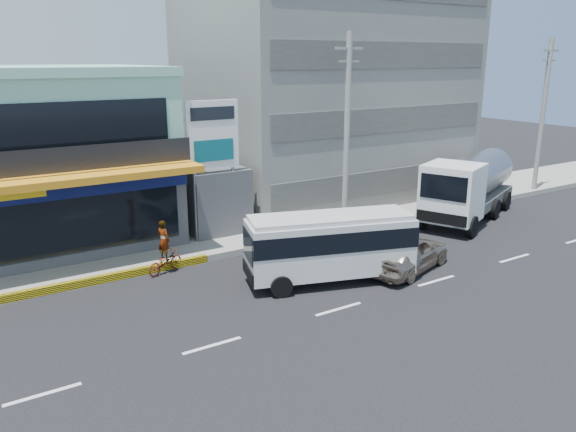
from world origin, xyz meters
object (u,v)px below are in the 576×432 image
object	(u,v)px
utility_pole_near	(347,133)
utility_pole_far	(543,116)
tanker_truck	(469,186)
shop_building	(25,163)
motorcycle_rider	(165,256)
satellite_dish	(208,165)
sedan	(408,253)
concrete_building	(323,86)
minibus	(330,242)
billboard	(213,143)

from	to	relation	value
utility_pole_near	utility_pole_far	world-z (taller)	same
tanker_truck	utility_pole_near	bearing A→B (deg)	165.89
shop_building	motorcycle_rider	size ratio (longest dim) A/B	5.39
motorcycle_rider	utility_pole_far	bearing A→B (deg)	1.32
utility_pole_near	satellite_dish	bearing A→B (deg)	149.04
satellite_dish	sedan	xyz separation A→B (m)	(4.82, -9.50, -2.78)
concrete_building	satellite_dish	bearing A→B (deg)	-158.20
utility_pole_far	minibus	distance (m)	21.61
satellite_dish	tanker_truck	bearing A→B (deg)	-22.26
concrete_building	minibus	distance (m)	16.28
minibus	shop_building	bearing A→B (deg)	128.63
shop_building	motorcycle_rider	xyz separation A→B (m)	(4.00, -7.15, -3.24)
shop_building	utility_pole_near	xyz separation A→B (m)	(14.00, -6.55, 1.15)
shop_building	concrete_building	world-z (taller)	concrete_building
billboard	satellite_dish	bearing A→B (deg)	74.48
utility_pole_far	minibus	size ratio (longest dim) A/B	1.43
concrete_building	billboard	world-z (taller)	concrete_building
utility_pole_far	motorcycle_rider	distance (m)	26.37
concrete_building	sedan	bearing A→B (deg)	-110.99
shop_building	satellite_dish	distance (m)	8.54
utility_pole_near	tanker_truck	world-z (taller)	utility_pole_near
satellite_dish	billboard	size ratio (longest dim) A/B	0.22
billboard	minibus	xyz separation A→B (m)	(1.79, -6.88, -3.26)
billboard	motorcycle_rider	bearing A→B (deg)	-145.56
billboard	tanker_truck	xyz separation A→B (m)	(13.74, -3.62, -3.02)
minibus	tanker_truck	bearing A→B (deg)	15.27
billboard	utility_pole_far	distance (m)	22.57
concrete_building	motorcycle_rider	xyz separation A→B (m)	(-14.00, -8.20, -6.24)
sedan	tanker_truck	size ratio (longest dim) A/B	0.50
sedan	motorcycle_rider	world-z (taller)	motorcycle_rider
shop_building	satellite_dish	size ratio (longest dim) A/B	8.27
shop_building	sedan	xyz separation A→B (m)	(12.82, -12.45, -3.21)
concrete_building	sedan	size ratio (longest dim) A/B	3.45
shop_building	utility_pole_far	bearing A→B (deg)	-12.31
concrete_building	utility_pole_far	size ratio (longest dim) A/B	1.60
utility_pole_far	sedan	size ratio (longest dim) A/B	2.16
shop_building	concrete_building	size ratio (longest dim) A/B	0.77
shop_building	tanker_truck	size ratio (longest dim) A/B	1.33
satellite_dish	minibus	xyz separation A→B (m)	(1.29, -8.68, -1.91)
minibus	motorcycle_rider	bearing A→B (deg)	139.73
sedan	tanker_truck	world-z (taller)	tanker_truck
utility_pole_near	minibus	bearing A→B (deg)	-132.81
concrete_building	utility_pole_near	world-z (taller)	concrete_building
shop_building	minibus	xyz separation A→B (m)	(9.29, -11.63, -2.33)
minibus	motorcycle_rider	xyz separation A→B (m)	(-5.29, 4.48, -0.91)
utility_pole_near	billboard	bearing A→B (deg)	164.52
concrete_building	minibus	bearing A→B (deg)	-124.47
sedan	shop_building	bearing A→B (deg)	28.11
concrete_building	satellite_dish	distance (m)	11.30
concrete_building	satellite_dish	world-z (taller)	concrete_building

